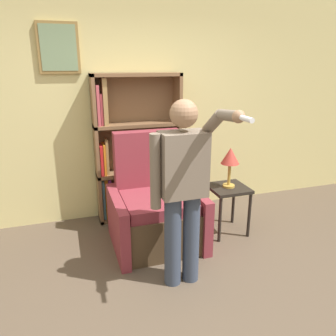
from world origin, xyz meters
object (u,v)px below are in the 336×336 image
at_px(bookcase, 131,149).
at_px(person_standing, 183,185).
at_px(side_table, 228,195).
at_px(table_lamp, 230,158).
at_px(armchair, 155,210).

height_order(bookcase, person_standing, bookcase).
height_order(side_table, table_lamp, table_lamp).
distance_m(armchair, person_standing, 0.97).
bearing_deg(armchair, bookcase, 97.57).
bearing_deg(bookcase, person_standing, -85.05).
relative_size(armchair, side_table, 2.11).
relative_size(armchair, person_standing, 0.73).
height_order(armchair, table_lamp, armchair).
xyz_separation_m(bookcase, person_standing, (0.13, -1.50, 0.04)).
bearing_deg(armchair, side_table, -3.97).
bearing_deg(side_table, person_standing, -139.07).
distance_m(armchair, table_lamp, 1.03).
relative_size(bookcase, table_lamp, 3.95).
xyz_separation_m(bookcase, side_table, (0.96, -0.78, -0.44)).
xyz_separation_m(person_standing, table_lamp, (0.83, 0.72, -0.03)).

